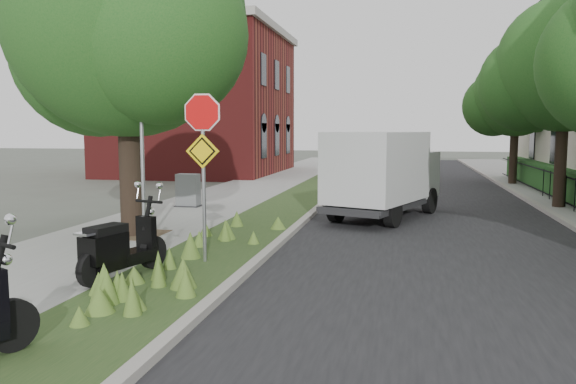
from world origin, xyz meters
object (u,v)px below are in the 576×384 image
at_px(sign_assembly, 203,142).
at_px(box_truck, 383,171).
at_px(utility_cabinet, 188,191).
at_px(scooter_near, 115,253).

distance_m(sign_assembly, box_truck, 7.27).
bearing_deg(utility_cabinet, box_truck, -4.59).
height_order(sign_assembly, box_truck, sign_assembly).
bearing_deg(scooter_near, box_truck, 64.01).
bearing_deg(sign_assembly, utility_cabinet, 114.16).
bearing_deg(box_truck, sign_assembly, -114.49).
bearing_deg(utility_cabinet, scooter_near, -75.59).
relative_size(scooter_near, utility_cabinet, 1.84).
distance_m(sign_assembly, utility_cabinet, 7.92).
relative_size(sign_assembly, utility_cabinet, 3.10).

